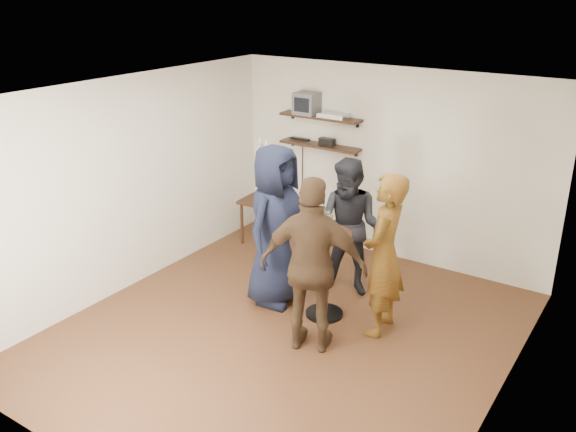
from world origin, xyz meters
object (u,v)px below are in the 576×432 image
(person_navy, at_px, (275,226))
(side_table, at_px, (263,206))
(person_plaid, at_px, (384,255))
(person_dark, at_px, (350,228))
(person_brown, at_px, (313,266))
(drinks_table, at_px, (325,263))
(crt_monitor, at_px, (307,103))
(radio, at_px, (327,142))
(dvd_deck, at_px, (334,115))

(person_navy, bearing_deg, side_table, 39.78)
(person_plaid, height_order, person_dark, person_plaid)
(side_table, distance_m, person_brown, 2.86)
(side_table, xyz_separation_m, person_navy, (1.15, -1.34, 0.40))
(side_table, distance_m, drinks_table, 2.26)
(crt_monitor, distance_m, person_dark, 2.10)
(drinks_table, bearing_deg, person_plaid, 5.39)
(crt_monitor, height_order, drinks_table, crt_monitor)
(drinks_table, distance_m, person_dark, 0.70)
(crt_monitor, xyz_separation_m, person_plaid, (2.05, -1.74, -1.12))
(radio, bearing_deg, crt_monitor, 180.00)
(dvd_deck, bearing_deg, drinks_table, -62.01)
(person_dark, height_order, person_brown, person_brown)
(person_dark, distance_m, person_navy, 0.92)
(crt_monitor, relative_size, side_table, 0.48)
(radio, bearing_deg, person_plaid, -45.34)
(radio, relative_size, drinks_table, 0.21)
(dvd_deck, bearing_deg, person_dark, -51.51)
(person_brown, bearing_deg, side_table, -63.17)
(person_dark, bearing_deg, radio, 126.51)
(person_dark, xyz_separation_m, person_brown, (0.28, -1.30, 0.09))
(side_table, distance_m, person_plaid, 2.81)
(dvd_deck, xyz_separation_m, person_brown, (1.18, -2.44, -0.97))
(radio, xyz_separation_m, person_navy, (0.38, -1.81, -0.55))
(person_plaid, distance_m, person_brown, 0.83)
(drinks_table, height_order, person_dark, person_dark)
(drinks_table, xyz_separation_m, person_dark, (-0.06, 0.67, 0.18))
(person_dark, height_order, person_navy, person_navy)
(person_navy, bearing_deg, person_plaid, -87.71)
(side_table, xyz_separation_m, drinks_table, (1.82, -1.33, 0.10))
(person_plaid, relative_size, person_brown, 0.97)
(radio, distance_m, person_dark, 1.65)
(drinks_table, relative_size, person_brown, 0.55)
(crt_monitor, distance_m, dvd_deck, 0.44)
(radio, height_order, person_dark, person_dark)
(person_navy, bearing_deg, radio, 11.09)
(drinks_table, distance_m, person_plaid, 0.71)
(radio, distance_m, drinks_table, 2.26)
(crt_monitor, xyz_separation_m, side_table, (-0.44, -0.47, -1.46))
(crt_monitor, bearing_deg, person_navy, -68.66)
(person_plaid, height_order, person_brown, person_brown)
(person_dark, relative_size, person_navy, 0.88)
(radio, relative_size, person_navy, 0.11)
(dvd_deck, height_order, person_navy, dvd_deck)
(drinks_table, height_order, person_plaid, person_plaid)
(dvd_deck, bearing_deg, person_brown, -64.17)
(radio, distance_m, person_plaid, 2.52)
(side_table, distance_m, person_dark, 1.90)
(side_table, relative_size, person_plaid, 0.37)
(drinks_table, relative_size, person_navy, 0.53)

